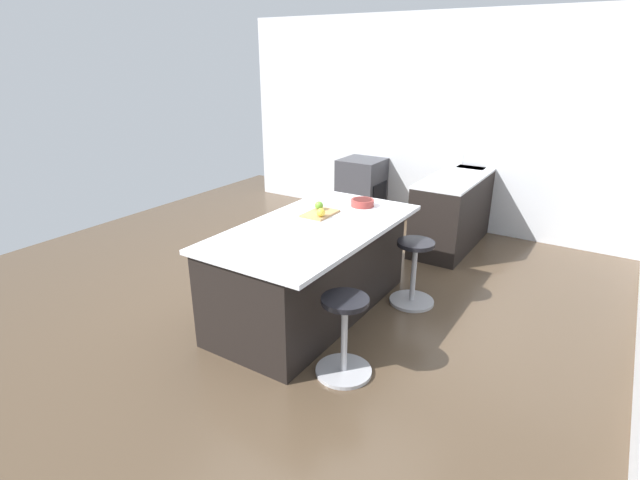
# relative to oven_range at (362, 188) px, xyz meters

# --- Properties ---
(ground_plane) EXTENTS (7.63, 7.63, 0.00)m
(ground_plane) POSITION_rel_oven_range_xyz_m (2.59, 0.80, -0.44)
(ground_plane) COLOR brown
(interior_partition_left) EXTENTS (0.12, 5.83, 2.86)m
(interior_partition_left) POSITION_rel_oven_range_xyz_m (-0.35, 0.80, 0.99)
(interior_partition_left) COLOR silver
(interior_partition_left) RESTS_ON ground_plane
(sink_cabinet) EXTENTS (2.38, 0.60, 1.19)m
(sink_cabinet) POSITION_rel_oven_range_xyz_m (-0.00, 1.54, 0.02)
(sink_cabinet) COLOR black
(sink_cabinet) RESTS_ON ground_plane
(oven_range) EXTENTS (0.60, 0.61, 0.88)m
(oven_range) POSITION_rel_oven_range_xyz_m (0.00, 0.00, 0.00)
(oven_range) COLOR #38383D
(oven_range) RESTS_ON ground_plane
(kitchen_island) EXTENTS (2.15, 1.15, 0.89)m
(kitchen_island) POSITION_rel_oven_range_xyz_m (2.85, 0.99, 0.01)
(kitchen_island) COLOR black
(kitchen_island) RESTS_ON ground_plane
(stool_by_window) EXTENTS (0.44, 0.44, 0.65)m
(stool_by_window) POSITION_rel_oven_range_xyz_m (2.17, 1.74, -0.13)
(stool_by_window) COLOR #B7B7BC
(stool_by_window) RESTS_ON ground_plane
(stool_middle) EXTENTS (0.44, 0.44, 0.65)m
(stool_middle) POSITION_rel_oven_range_xyz_m (3.53, 1.74, -0.13)
(stool_middle) COLOR #B7B7BC
(stool_middle) RESTS_ON ground_plane
(cutting_board) EXTENTS (0.36, 0.24, 0.02)m
(cutting_board) POSITION_rel_oven_range_xyz_m (2.57, 0.90, 0.46)
(cutting_board) COLOR tan
(cutting_board) RESTS_ON kitchen_island
(apple_green) EXTENTS (0.08, 0.08, 0.08)m
(apple_green) POSITION_rel_oven_range_xyz_m (2.50, 0.85, 0.51)
(apple_green) COLOR #609E2D
(apple_green) RESTS_ON cutting_board
(apple_yellow) EXTENTS (0.08, 0.08, 0.08)m
(apple_yellow) POSITION_rel_oven_range_xyz_m (2.67, 0.98, 0.51)
(apple_yellow) COLOR gold
(apple_yellow) RESTS_ON cutting_board
(fruit_bowl) EXTENTS (0.23, 0.23, 0.07)m
(fruit_bowl) POSITION_rel_oven_range_xyz_m (2.11, 1.12, 0.49)
(fruit_bowl) COLOR #993833
(fruit_bowl) RESTS_ON kitchen_island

